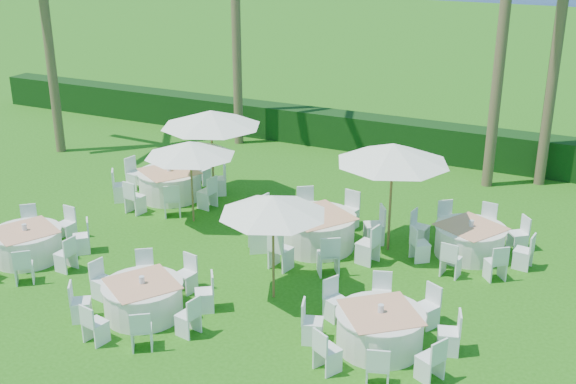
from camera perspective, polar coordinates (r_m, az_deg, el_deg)
name	(u,v)px	position (r m, az deg, el deg)	size (l,w,h in m)	color
ground	(208,313)	(15.25, -6.33, -9.51)	(120.00, 120.00, 0.00)	#215D0F
hedge	(390,136)	(25.15, 8.08, 4.39)	(34.00, 1.00, 1.20)	black
banquet_table_a	(27,244)	(18.34, -19.94, -3.86)	(2.93, 2.93, 0.89)	white
banquet_table_b	(143,298)	(15.21, -11.36, -8.23)	(2.90, 2.90, 0.89)	white
banquet_table_c	(380,329)	(14.01, 7.26, -10.65)	(2.95, 2.95, 0.91)	white
banquet_table_d	(170,184)	(21.21, -9.30, 0.66)	(3.27, 3.27, 0.98)	white
banquet_table_e	(317,230)	(17.84, 2.27, -3.02)	(3.41, 3.41, 1.02)	white
banquet_table_f	(470,240)	(17.97, 14.17, -3.69)	(2.99, 2.99, 0.91)	white
umbrella_a	(190,149)	(18.93, -7.75, 3.41)	(2.40, 2.40, 2.24)	brown
umbrella_b	(273,205)	(14.82, -1.20, -1.05)	(2.29, 2.29, 2.35)	brown
umbrella_c	(211,118)	(20.40, -6.11, 5.80)	(2.86, 2.86, 2.63)	brown
umbrella_d	(393,153)	(17.10, 8.30, 3.05)	(2.73, 2.73, 2.74)	brown
palm_d	(558,41)	(22.43, 20.53, 11.13)	(4.40, 4.12, 7.83)	brown
palm_f	(47,33)	(25.60, -18.48, 11.85)	(4.37, 4.25, 7.31)	brown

